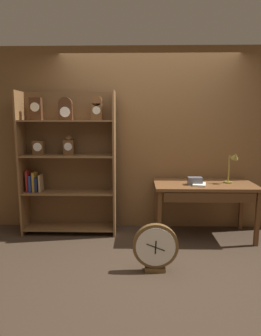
{
  "coord_description": "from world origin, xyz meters",
  "views": [
    {
      "loc": [
        -0.16,
        -2.99,
        1.6
      ],
      "look_at": [
        -0.25,
        0.69,
        0.98
      ],
      "focal_mm": 31.29,
      "sensor_mm": 36.0,
      "label": 1
    }
  ],
  "objects_px": {
    "open_repair_manual": "(199,184)",
    "round_clock_large": "(155,247)",
    "bookshelf": "(67,161)",
    "desk_lamp": "(233,164)",
    "workbench": "(204,190)",
    "toolbox_small": "(195,181)"
  },
  "relations": [
    {
      "from": "open_repair_manual",
      "to": "round_clock_large",
      "type": "bearing_deg",
      "value": -112.17
    },
    {
      "from": "bookshelf",
      "to": "desk_lamp",
      "type": "distance_m",
      "value": 2.25
    },
    {
      "from": "workbench",
      "to": "bookshelf",
      "type": "bearing_deg",
      "value": 174.9
    },
    {
      "from": "workbench",
      "to": "desk_lamp",
      "type": "distance_m",
      "value": 0.5
    },
    {
      "from": "open_repair_manual",
      "to": "round_clock_large",
      "type": "height_order",
      "value": "open_repair_manual"
    },
    {
      "from": "round_clock_large",
      "to": "desk_lamp",
      "type": "bearing_deg",
      "value": 41.87
    },
    {
      "from": "round_clock_large",
      "to": "bookshelf",
      "type": "bearing_deg",
      "value": 136.92
    },
    {
      "from": "open_repair_manual",
      "to": "desk_lamp",
      "type": "bearing_deg",
      "value": 29.89
    },
    {
      "from": "bookshelf",
      "to": "workbench",
      "type": "height_order",
      "value": "bookshelf"
    },
    {
      "from": "desk_lamp",
      "to": "open_repair_manual",
      "type": "distance_m",
      "value": 0.54
    },
    {
      "from": "bookshelf",
      "to": "workbench",
      "type": "relative_size",
      "value": 1.47
    },
    {
      "from": "bookshelf",
      "to": "toolbox_small",
      "type": "bearing_deg",
      "value": -7.15
    },
    {
      "from": "workbench",
      "to": "round_clock_large",
      "type": "xyz_separation_m",
      "value": [
        -0.71,
        -0.93,
        -0.4
      ]
    },
    {
      "from": "desk_lamp",
      "to": "open_repair_manual",
      "type": "bearing_deg",
      "value": -164.34
    },
    {
      "from": "bookshelf",
      "to": "open_repair_manual",
      "type": "xyz_separation_m",
      "value": [
        1.79,
        -0.26,
        -0.27
      ]
    },
    {
      "from": "open_repair_manual",
      "to": "round_clock_large",
      "type": "xyz_separation_m",
      "value": [
        -0.61,
        -0.83,
        -0.49
      ]
    },
    {
      "from": "desk_lamp",
      "to": "round_clock_large",
      "type": "xyz_separation_m",
      "value": [
        -1.07,
        -0.96,
        -0.74
      ]
    },
    {
      "from": "open_repair_manual",
      "to": "bookshelf",
      "type": "bearing_deg",
      "value": -174.12
    },
    {
      "from": "workbench",
      "to": "toolbox_small",
      "type": "xyz_separation_m",
      "value": [
        -0.14,
        -0.05,
        0.13
      ]
    },
    {
      "from": "workbench",
      "to": "round_clock_large",
      "type": "relative_size",
      "value": 2.55
    },
    {
      "from": "bookshelf",
      "to": "toolbox_small",
      "type": "relative_size",
      "value": 10.74
    },
    {
      "from": "desk_lamp",
      "to": "open_repair_manual",
      "type": "xyz_separation_m",
      "value": [
        -0.46,
        -0.13,
        -0.25
      ]
    }
  ]
}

